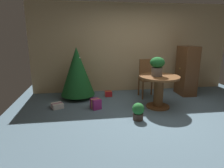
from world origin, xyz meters
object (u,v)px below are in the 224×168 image
object	(u,v)px
gift_box_red	(108,94)
gift_box_cream	(57,106)
gift_box_purple	(96,104)
potted_plant	(138,111)
round_dining_table	(159,87)
wooden_chair_far	(147,76)
holiday_tree	(77,71)
flower_vase	(157,65)
wooden_cabinet	(187,71)

from	to	relation	value
gift_box_red	gift_box_cream	xyz separation A→B (m)	(-1.32, -0.74, -0.01)
gift_box_purple	potted_plant	size ratio (longest dim) A/B	0.78
round_dining_table	wooden_chair_far	size ratio (longest dim) A/B	0.89
holiday_tree	potted_plant	size ratio (longest dim) A/B	3.87
flower_vase	potted_plant	xyz separation A→B (m)	(-0.60, -0.63, -0.83)
holiday_tree	potted_plant	xyz separation A→B (m)	(1.25, -1.61, -0.56)
flower_vase	wooden_cabinet	size ratio (longest dim) A/B	0.32
flower_vase	gift_box_red	size ratio (longest dim) A/B	2.22
wooden_chair_far	gift_box_red	size ratio (longest dim) A/B	5.26
round_dining_table	gift_box_cream	xyz separation A→B (m)	(-2.39, 0.30, -0.45)
flower_vase	wooden_cabinet	bearing A→B (deg)	36.14
round_dining_table	gift_box_red	world-z (taller)	round_dining_table
gift_box_purple	round_dining_table	bearing A→B (deg)	-4.54
gift_box_red	gift_box_purple	bearing A→B (deg)	-114.38
flower_vase	holiday_tree	distance (m)	2.11
wooden_chair_far	holiday_tree	xyz separation A→B (m)	(-1.91, 0.09, 0.17)
gift_box_purple	wooden_cabinet	bearing A→B (deg)	16.69
gift_box_cream	wooden_cabinet	bearing A→B (deg)	9.87
flower_vase	holiday_tree	size ratio (longest dim) A/B	0.32
round_dining_table	flower_vase	xyz separation A→B (m)	(-0.07, 0.01, 0.51)
gift_box_red	round_dining_table	bearing A→B (deg)	-44.11
gift_box_purple	gift_box_cream	world-z (taller)	gift_box_purple
potted_plant	wooden_cabinet	bearing A→B (deg)	39.83
wooden_cabinet	potted_plant	world-z (taller)	wooden_cabinet
flower_vase	holiday_tree	world-z (taller)	holiday_tree
potted_plant	round_dining_table	bearing A→B (deg)	43.13
wooden_chair_far	gift_box_cream	xyz separation A→B (m)	(-2.39, -0.60, -0.52)
round_dining_table	potted_plant	world-z (taller)	round_dining_table
round_dining_table	gift_box_purple	distance (m)	1.54
flower_vase	holiday_tree	bearing A→B (deg)	152.01
round_dining_table	holiday_tree	size ratio (longest dim) A/B	0.67
wooden_chair_far	gift_box_red	world-z (taller)	wooden_chair_far
flower_vase	wooden_chair_far	distance (m)	0.99
round_dining_table	gift_box_cream	distance (m)	2.45
gift_box_cream	flower_vase	bearing A→B (deg)	-7.10
holiday_tree	gift_box_cream	world-z (taller)	holiday_tree
gift_box_purple	potted_plant	distance (m)	1.11
holiday_tree	potted_plant	bearing A→B (deg)	-52.26
flower_vase	gift_box_cream	xyz separation A→B (m)	(-2.33, 0.29, -0.96)
round_dining_table	gift_box_purple	size ratio (longest dim) A/B	3.29
gift_box_red	potted_plant	world-z (taller)	potted_plant
gift_box_cream	wooden_cabinet	size ratio (longest dim) A/B	0.24
round_dining_table	holiday_tree	distance (m)	2.17
wooden_cabinet	holiday_tree	bearing A→B (deg)	178.71
holiday_tree	gift_box_purple	distance (m)	1.16
gift_box_cream	gift_box_red	bearing A→B (deg)	29.25
flower_vase	gift_box_red	bearing A→B (deg)	134.23
round_dining_table	gift_box_purple	world-z (taller)	round_dining_table
round_dining_table	wooden_chair_far	xyz separation A→B (m)	(0.00, 0.90, 0.08)
potted_plant	flower_vase	bearing A→B (deg)	46.39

